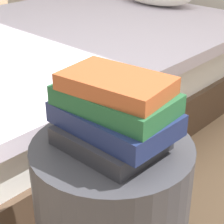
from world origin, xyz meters
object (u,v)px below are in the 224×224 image
object	(u,v)px
book_navy	(113,118)
book_rust	(116,84)
book_charcoal	(110,138)
bed	(71,66)
book_forest	(114,99)

from	to	relation	value
book_navy	book_rust	world-z (taller)	book_rust
book_navy	book_rust	xyz separation A→B (m)	(0.01, -0.00, 0.09)
book_charcoal	book_rust	world-z (taller)	book_rust
book_navy	book_rust	bearing A→B (deg)	-10.89
bed	book_forest	bearing A→B (deg)	-36.94
bed	book_charcoal	world-z (taller)	bed
book_forest	book_rust	size ratio (longest dim) A/B	1.13
bed	book_rust	bearing A→B (deg)	-36.87
bed	book_rust	xyz separation A→B (m)	(1.09, -0.80, 0.46)
bed	book_charcoal	size ratio (longest dim) A/B	8.39
bed	book_forest	distance (m)	1.40
book_navy	book_rust	size ratio (longest dim) A/B	1.17
book_navy	book_rust	distance (m)	0.09
bed	book_navy	distance (m)	1.39
book_charcoal	book_forest	world-z (taller)	book_forest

